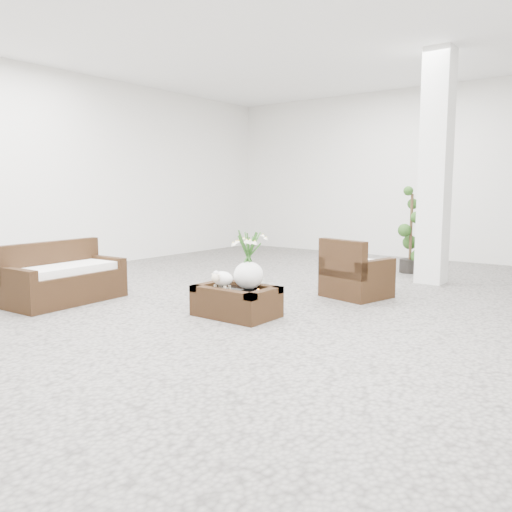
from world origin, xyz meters
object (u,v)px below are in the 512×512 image
Objects in this scene: coffee_table at (236,303)px; armchair at (357,268)px; topiary at (411,231)px; loveseat at (65,273)px.

armchair is (0.60, 1.81, 0.24)m from coffee_table.
armchair reaches higher than coffee_table.
coffee_table is 0.62× the size of topiary.
topiary is at bearing -31.01° from loveseat.
loveseat is (-2.20, -0.74, 0.23)m from coffee_table.
loveseat reaches higher than coffee_table.
armchair is 0.55× the size of loveseat.
loveseat is 0.99× the size of topiary.
loveseat is at bearing -117.78° from topiary.
coffee_table is at bearing 84.95° from armchair.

